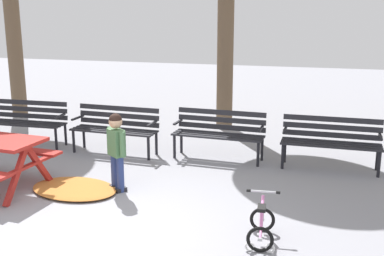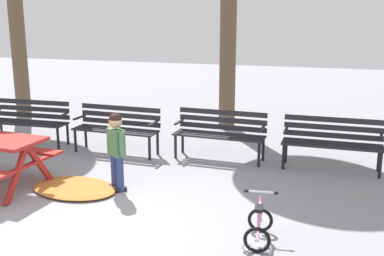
{
  "view_description": "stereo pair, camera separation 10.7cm",
  "coord_description": "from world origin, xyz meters",
  "px_view_note": "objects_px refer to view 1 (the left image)",
  "views": [
    {
      "loc": [
        2.61,
        -4.7,
        2.57
      ],
      "look_at": [
        0.69,
        2.02,
        0.85
      ],
      "focal_mm": 45.01,
      "sensor_mm": 36.0,
      "label": 1
    },
    {
      "loc": [
        2.71,
        -4.67,
        2.57
      ],
      "look_at": [
        0.69,
        2.02,
        0.85
      ],
      "focal_mm": 45.01,
      "sensor_mm": 36.0,
      "label": 2
    }
  ],
  "objects_px": {
    "child_standing": "(116,145)",
    "kids_bicycle": "(261,225)",
    "park_bench_left": "(116,126)",
    "park_bench_far_right": "(331,139)",
    "park_bench_far_left": "(27,119)",
    "park_bench_right": "(219,130)"
  },
  "relations": [
    {
      "from": "child_standing",
      "to": "kids_bicycle",
      "type": "relative_size",
      "value": 1.97
    },
    {
      "from": "park_bench_far_left",
      "to": "park_bench_right",
      "type": "height_order",
      "value": "same"
    },
    {
      "from": "child_standing",
      "to": "park_bench_far_left",
      "type": "bearing_deg",
      "value": 146.42
    },
    {
      "from": "park_bench_far_left",
      "to": "park_bench_left",
      "type": "relative_size",
      "value": 1.0
    },
    {
      "from": "park_bench_left",
      "to": "kids_bicycle",
      "type": "xyz_separation_m",
      "value": [
        3.07,
        -2.81,
        -0.31
      ]
    },
    {
      "from": "park_bench_far_right",
      "to": "kids_bicycle",
      "type": "height_order",
      "value": "park_bench_far_right"
    },
    {
      "from": "child_standing",
      "to": "park_bench_far_right",
      "type": "bearing_deg",
      "value": 32.44
    },
    {
      "from": "park_bench_far_right",
      "to": "child_standing",
      "type": "height_order",
      "value": "child_standing"
    },
    {
      "from": "park_bench_far_right",
      "to": "park_bench_far_left",
      "type": "bearing_deg",
      "value": -179.19
    },
    {
      "from": "park_bench_right",
      "to": "park_bench_left",
      "type": "bearing_deg",
      "value": -174.84
    },
    {
      "from": "park_bench_left",
      "to": "park_bench_far_right",
      "type": "height_order",
      "value": "same"
    },
    {
      "from": "kids_bicycle",
      "to": "child_standing",
      "type": "bearing_deg",
      "value": 155.04
    },
    {
      "from": "park_bench_far_left",
      "to": "kids_bicycle",
      "type": "distance_m",
      "value": 5.74
    },
    {
      "from": "park_bench_far_left",
      "to": "park_bench_far_right",
      "type": "height_order",
      "value": "same"
    },
    {
      "from": "child_standing",
      "to": "kids_bicycle",
      "type": "distance_m",
      "value": 2.52
    },
    {
      "from": "park_bench_far_left",
      "to": "child_standing",
      "type": "height_order",
      "value": "child_standing"
    },
    {
      "from": "child_standing",
      "to": "kids_bicycle",
      "type": "xyz_separation_m",
      "value": [
        2.24,
        -1.04,
        -0.48
      ]
    },
    {
      "from": "park_bench_left",
      "to": "park_bench_far_right",
      "type": "xyz_separation_m",
      "value": [
        3.8,
        0.13,
        0.0
      ]
    },
    {
      "from": "child_standing",
      "to": "kids_bicycle",
      "type": "height_order",
      "value": "child_standing"
    },
    {
      "from": "park_bench_left",
      "to": "kids_bicycle",
      "type": "distance_m",
      "value": 4.17
    },
    {
      "from": "park_bench_far_right",
      "to": "kids_bicycle",
      "type": "relative_size",
      "value": 2.75
    },
    {
      "from": "park_bench_left",
      "to": "kids_bicycle",
      "type": "height_order",
      "value": "park_bench_left"
    }
  ]
}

